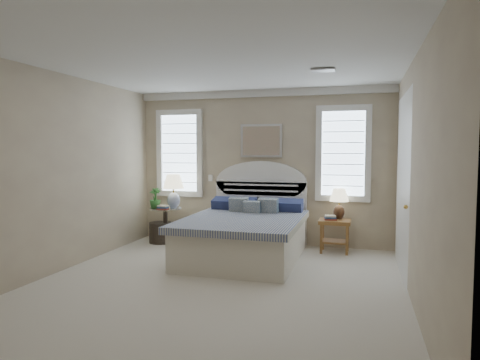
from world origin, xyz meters
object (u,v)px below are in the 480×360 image
Objects in this scene: nightstand_right at (335,229)px; bed at (246,232)px; side_table_left at (165,221)px; lamp_left at (173,187)px; lamp_right at (339,200)px; floor_pot at (160,232)px.

bed is at bearing -151.97° from nightstand_right.
nightstand_right is at bearing 1.94° from side_table_left.
lamp_left is (-1.50, 0.62, 0.61)m from bed.
side_table_left reaches higher than nightstand_right.
nightstand_right is 0.47m from lamp_right.
lamp_right is at bearing 31.27° from bed.
lamp_right is at bearing 66.57° from nightstand_right.
lamp_left is at bearing -175.95° from lamp_right.
side_table_left is at bearing -168.72° from lamp_left.
bed is 3.76× the size of lamp_left.
floor_pot is 3.18m from lamp_right.
nightstand_right is at bearing 1.44° from lamp_left.
bed is 1.74m from lamp_left.
lamp_right is at bearing 4.05° from lamp_left.
lamp_right is (3.11, 0.24, 0.66)m from floor_pot.
lamp_left is 2.87m from lamp_right.
side_table_left is 2.95m from nightstand_right.
floor_pot is 0.85m from lamp_left.
bed is at bearing -22.50° from lamp_left.
floor_pot is at bearing -178.00° from nightstand_right.
side_table_left is 0.63m from lamp_left.
lamp_right is at bearing 4.39° from floor_pot.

